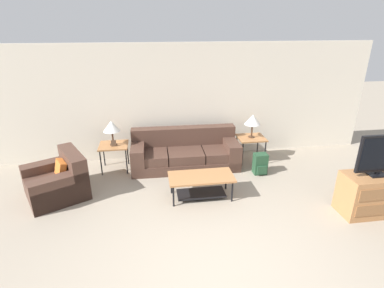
{
  "coord_description": "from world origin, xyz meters",
  "views": [
    {
      "loc": [
        -0.75,
        -2.71,
        2.99
      ],
      "look_at": [
        0.03,
        2.59,
        0.8
      ],
      "focal_mm": 28.0,
      "sensor_mm": 36.0,
      "label": 1
    }
  ],
  "objects_px": {
    "side_table_right": "(251,139)",
    "table_lamp_right": "(253,120)",
    "couch": "(185,153)",
    "backpack": "(260,164)",
    "coffee_table": "(201,182)",
    "side_table_left": "(114,147)",
    "tv_console": "(372,194)",
    "television": "(382,154)",
    "armchair": "(58,181)",
    "table_lamp_left": "(112,126)"
  },
  "relations": [
    {
      "from": "couch",
      "to": "armchair",
      "type": "relative_size",
      "value": 1.75
    },
    {
      "from": "table_lamp_right",
      "to": "tv_console",
      "type": "bearing_deg",
      "value": -59.59
    },
    {
      "from": "side_table_left",
      "to": "backpack",
      "type": "xyz_separation_m",
      "value": [
        3.04,
        -0.64,
        -0.31
      ]
    },
    {
      "from": "couch",
      "to": "backpack",
      "type": "relative_size",
      "value": 5.2
    },
    {
      "from": "couch",
      "to": "table_lamp_left",
      "type": "bearing_deg",
      "value": 178.37
    },
    {
      "from": "side_table_right",
      "to": "table_lamp_right",
      "type": "bearing_deg",
      "value": 104.04
    },
    {
      "from": "television",
      "to": "backpack",
      "type": "xyz_separation_m",
      "value": [
        -1.32,
        1.61,
        -0.85
      ]
    },
    {
      "from": "armchair",
      "to": "side_table_right",
      "type": "bearing_deg",
      "value": 13.07
    },
    {
      "from": "table_lamp_left",
      "to": "television",
      "type": "relative_size",
      "value": 0.65
    },
    {
      "from": "armchair",
      "to": "table_lamp_right",
      "type": "xyz_separation_m",
      "value": [
        3.97,
        0.92,
        0.7
      ]
    },
    {
      "from": "table_lamp_right",
      "to": "backpack",
      "type": "xyz_separation_m",
      "value": [
        0.0,
        -0.64,
        -0.77
      ]
    },
    {
      "from": "coffee_table",
      "to": "television",
      "type": "xyz_separation_m",
      "value": [
        2.71,
        -0.87,
        0.75
      ]
    },
    {
      "from": "side_table_left",
      "to": "table_lamp_right",
      "type": "distance_m",
      "value": 3.07
    },
    {
      "from": "side_table_right",
      "to": "table_lamp_left",
      "type": "distance_m",
      "value": 3.07
    },
    {
      "from": "side_table_left",
      "to": "television",
      "type": "relative_size",
      "value": 0.74
    },
    {
      "from": "side_table_right",
      "to": "backpack",
      "type": "height_order",
      "value": "side_table_right"
    },
    {
      "from": "table_lamp_right",
      "to": "side_table_left",
      "type": "bearing_deg",
      "value": -180.0
    },
    {
      "from": "armchair",
      "to": "backpack",
      "type": "height_order",
      "value": "armchair"
    },
    {
      "from": "coffee_table",
      "to": "table_lamp_right",
      "type": "height_order",
      "value": "table_lamp_right"
    },
    {
      "from": "table_lamp_right",
      "to": "armchair",
      "type": "bearing_deg",
      "value": -166.93
    },
    {
      "from": "side_table_left",
      "to": "backpack",
      "type": "bearing_deg",
      "value": -11.92
    },
    {
      "from": "armchair",
      "to": "side_table_left",
      "type": "height_order",
      "value": "armchair"
    },
    {
      "from": "coffee_table",
      "to": "television",
      "type": "relative_size",
      "value": 1.43
    },
    {
      "from": "side_table_left",
      "to": "table_lamp_left",
      "type": "bearing_deg",
      "value": 104.04
    },
    {
      "from": "armchair",
      "to": "table_lamp_right",
      "type": "bearing_deg",
      "value": 13.07
    },
    {
      "from": "table_lamp_right",
      "to": "backpack",
      "type": "relative_size",
      "value": 1.18
    },
    {
      "from": "television",
      "to": "backpack",
      "type": "height_order",
      "value": "television"
    },
    {
      "from": "television",
      "to": "table_lamp_right",
      "type": "bearing_deg",
      "value": 120.42
    },
    {
      "from": "tv_console",
      "to": "side_table_right",
      "type": "bearing_deg",
      "value": 120.41
    },
    {
      "from": "side_table_right",
      "to": "backpack",
      "type": "distance_m",
      "value": 0.71
    },
    {
      "from": "table_lamp_right",
      "to": "couch",
      "type": "bearing_deg",
      "value": -178.37
    },
    {
      "from": "couch",
      "to": "backpack",
      "type": "xyz_separation_m",
      "value": [
        1.52,
        -0.6,
        -0.08
      ]
    },
    {
      "from": "coffee_table",
      "to": "side_table_left",
      "type": "relative_size",
      "value": 1.94
    },
    {
      "from": "couch",
      "to": "side_table_left",
      "type": "bearing_deg",
      "value": 178.37
    },
    {
      "from": "backpack",
      "to": "side_table_right",
      "type": "bearing_deg",
      "value": 90.31
    },
    {
      "from": "side_table_left",
      "to": "tv_console",
      "type": "relative_size",
      "value": 0.6
    },
    {
      "from": "side_table_right",
      "to": "backpack",
      "type": "xyz_separation_m",
      "value": [
        0.0,
        -0.64,
        -0.31
      ]
    },
    {
      "from": "couch",
      "to": "television",
      "type": "height_order",
      "value": "television"
    },
    {
      "from": "side_table_left",
      "to": "tv_console",
      "type": "xyz_separation_m",
      "value": [
        4.36,
        -2.25,
        -0.17
      ]
    },
    {
      "from": "coffee_table",
      "to": "side_table_right",
      "type": "relative_size",
      "value": 1.94
    },
    {
      "from": "tv_console",
      "to": "table_lamp_right",
      "type": "bearing_deg",
      "value": 120.41
    },
    {
      "from": "couch",
      "to": "television",
      "type": "xyz_separation_m",
      "value": [
        2.84,
        -2.21,
        0.77
      ]
    },
    {
      "from": "table_lamp_left",
      "to": "television",
      "type": "distance_m",
      "value": 4.91
    },
    {
      "from": "coffee_table",
      "to": "table_lamp_right",
      "type": "xyz_separation_m",
      "value": [
        1.39,
        1.38,
        0.67
      ]
    },
    {
      "from": "table_lamp_right",
      "to": "backpack",
      "type": "bearing_deg",
      "value": -89.69
    },
    {
      "from": "table_lamp_left",
      "to": "coffee_table",
      "type": "bearing_deg",
      "value": -39.96
    },
    {
      "from": "armchair",
      "to": "side_table_right",
      "type": "distance_m",
      "value": 4.08
    },
    {
      "from": "table_lamp_right",
      "to": "coffee_table",
      "type": "bearing_deg",
      "value": -135.25
    },
    {
      "from": "television",
      "to": "side_table_right",
      "type": "bearing_deg",
      "value": 120.42
    },
    {
      "from": "side_table_left",
      "to": "television",
      "type": "distance_m",
      "value": 4.94
    }
  ]
}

